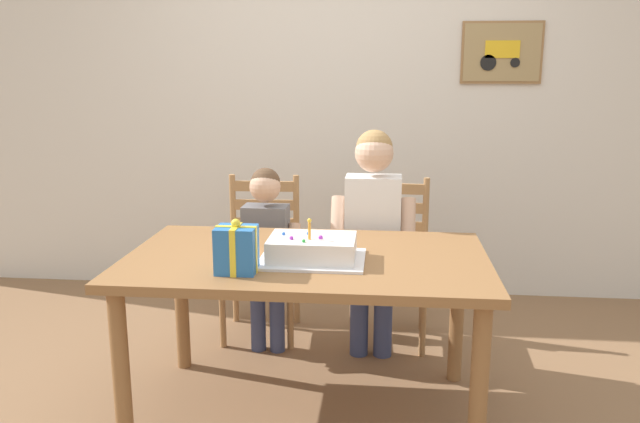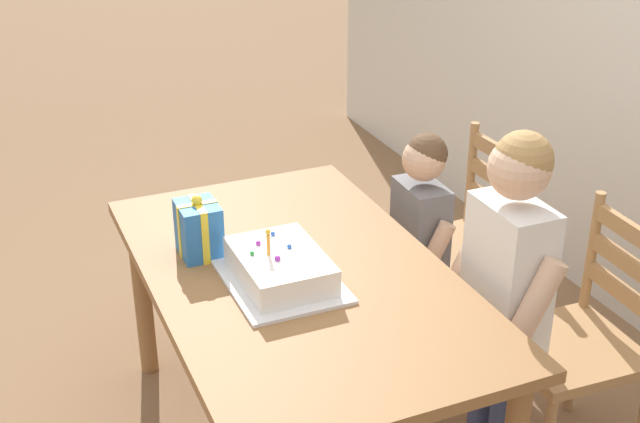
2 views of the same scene
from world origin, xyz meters
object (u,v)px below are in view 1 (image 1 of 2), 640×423
dining_table (307,276)px  child_younger (266,242)px  chair_left (262,256)px  birthday_cake (312,250)px  chair_right (391,260)px  gift_box_red_large (237,249)px  child_older (373,222)px

dining_table → child_younger: child_younger is taller
dining_table → chair_left: size_ratio=1.69×
birthday_cake → chair_right: birthday_cake is taller
dining_table → gift_box_red_large: bearing=-133.9°
child_older → child_younger: (-0.57, 0.00, -0.13)m
gift_box_red_large → chair_right: gift_box_red_large is taller
chair_right → child_younger: (-0.67, -0.26, 0.15)m
birthday_cake → chair_right: (0.34, 0.96, -0.32)m
gift_box_red_large → child_younger: bearing=93.2°
gift_box_red_large → dining_table: bearing=46.1°
chair_left → chair_right: size_ratio=1.00×
birthday_cake → gift_box_red_large: 0.34m
chair_left → child_younger: size_ratio=0.90×
dining_table → child_younger: 0.69m
chair_left → chair_right: 0.75m
chair_right → birthday_cake: bearing=-109.6°
dining_table → child_younger: (-0.30, 0.62, -0.03)m
dining_table → child_younger: size_ratio=1.52×
birthday_cake → child_older: size_ratio=0.36×
chair_left → child_older: child_older is taller
gift_box_red_large → child_older: child_older is taller
chair_right → child_older: bearing=-111.2°
gift_box_red_large → child_younger: child_younger is taller
child_older → child_younger: child_older is taller
child_older → chair_right: bearing=68.8°
chair_left → chair_right: same height
dining_table → chair_left: 0.98m
chair_right → chair_left: bearing=180.0°
gift_box_red_large → chair_left: size_ratio=0.24×
child_older → child_younger: size_ratio=1.20×
child_older → child_younger: bearing=180.0°
dining_table → gift_box_red_large: size_ratio=7.06×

